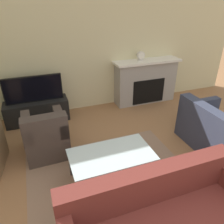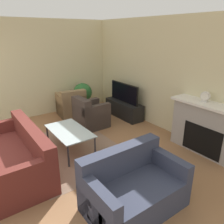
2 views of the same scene
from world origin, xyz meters
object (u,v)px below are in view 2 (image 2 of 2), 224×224
(couch_sectional, at_px, (14,158))
(potted_plant, at_px, (83,94))
(couch_loveseat, at_px, (133,189))
(armchair_accent, at_px, (90,116))
(mantel_clock, at_px, (205,97))
(armchair_by_window, at_px, (71,106))
(tv, at_px, (124,93))
(coffee_table, at_px, (69,132))

(couch_sectional, height_order, potted_plant, potted_plant)
(couch_loveseat, bearing_deg, couch_sectional, 123.02)
(armchair_accent, distance_m, mantel_clock, 2.78)
(couch_sectional, distance_m, armchair_by_window, 2.85)
(armchair_by_window, relative_size, mantel_clock, 4.20)
(tv, bearing_deg, couch_loveseat, -36.47)
(tv, height_order, mantel_clock, mantel_clock)
(couch_sectional, height_order, armchair_accent, same)
(couch_loveseat, distance_m, potted_plant, 4.17)
(armchair_by_window, bearing_deg, armchair_accent, 99.78)
(tv, xyz_separation_m, armchair_accent, (0.08, -1.17, -0.42))
(tv, height_order, armchair_accent, tv)
(armchair_by_window, relative_size, armchair_accent, 1.08)
(armchair_accent, xyz_separation_m, mantel_clock, (2.32, 1.27, 0.86))
(tv, xyz_separation_m, couch_loveseat, (2.83, -2.09, -0.43))
(couch_loveseat, xyz_separation_m, mantel_clock, (-0.42, 2.19, 0.87))
(coffee_table, height_order, potted_plant, potted_plant)
(armchair_by_window, bearing_deg, couch_sectional, 51.75)
(coffee_table, distance_m, potted_plant, 2.43)
(armchair_accent, bearing_deg, couch_sectional, 113.18)
(couch_loveseat, distance_m, armchair_accent, 2.89)
(couch_sectional, xyz_separation_m, couch_loveseat, (1.80, 1.17, 0.01))
(couch_loveseat, xyz_separation_m, potted_plant, (-3.93, 1.35, 0.27))
(couch_sectional, bearing_deg, mantel_clock, 67.65)
(couch_sectional, xyz_separation_m, mantel_clock, (1.38, 3.36, 0.88))
(couch_sectional, relative_size, armchair_by_window, 2.24)
(armchair_by_window, xyz_separation_m, armchair_accent, (1.04, 0.04, 0.00))
(tv, xyz_separation_m, couch_sectional, (1.02, -3.26, -0.44))
(tv, relative_size, armchair_by_window, 1.27)
(tv, bearing_deg, mantel_clock, 2.39)
(couch_sectional, relative_size, armchair_accent, 2.43)
(tv, height_order, potted_plant, tv)
(armchair_accent, bearing_deg, mantel_clock, -152.39)
(couch_sectional, distance_m, mantel_clock, 3.74)
(couch_sectional, bearing_deg, couch_loveseat, 33.02)
(coffee_table, bearing_deg, couch_loveseat, 1.10)
(armchair_accent, xyz_separation_m, potted_plant, (-1.19, 0.43, 0.26))
(tv, distance_m, armchair_accent, 1.25)
(coffee_table, xyz_separation_m, mantel_clock, (1.53, 2.23, 0.74))
(couch_sectional, distance_m, coffee_table, 1.15)
(tv, xyz_separation_m, potted_plant, (-1.11, -0.74, -0.15))
(couch_sectional, distance_m, armchair_accent, 2.29)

